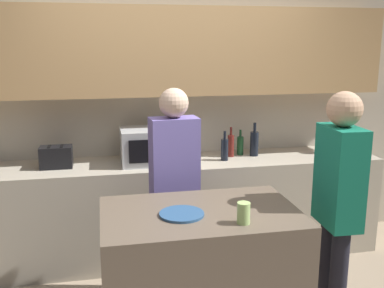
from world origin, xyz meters
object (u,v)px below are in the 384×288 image
bottle_0 (225,149)px  bottle_3 (254,143)px  person_left (174,178)px  person_center (338,198)px  bottle_2 (240,145)px  toaster (56,157)px  potted_plant (342,132)px  plate_on_island (182,214)px  microwave (151,146)px  bottle_1 (231,145)px  cup_0 (244,213)px

bottle_0 → bottle_3: bottle_3 is taller
person_left → person_center: size_ratio=0.98×
person_left → bottle_2: bearing=-137.7°
toaster → person_left: person_left is taller
potted_plant → bottle_3: size_ratio=1.28×
potted_plant → plate_on_island: 2.24m
microwave → bottle_1: size_ratio=1.91×
microwave → plate_on_island: 1.36m
bottle_0 → bottle_1: bottle_1 is taller
plate_on_island → bottle_0: bearing=64.7°
microwave → cup_0: size_ratio=4.33×
bottle_1 → bottle_2: 0.12m
plate_on_island → cup_0: (0.31, -0.18, 0.05)m
bottle_1 → person_left: 0.99m
cup_0 → person_left: size_ratio=0.08×
bottle_1 → bottle_3: size_ratio=0.89×
bottle_2 → cup_0: bearing=-106.9°
person_left → bottle_1: bearing=-135.2°
bottle_1 → person_center: 1.45m
potted_plant → toaster: bearing=180.0°
potted_plant → plate_on_island: potted_plant is taller
bottle_0 → bottle_2: bearing=40.6°
toaster → bottle_0: (1.43, -0.05, 0.01)m
bottle_3 → cup_0: bottle_3 is taller
microwave → potted_plant: potted_plant is taller
toaster → bottle_3: bearing=1.9°
person_center → bottle_2: bearing=8.9°
toaster → person_center: 2.25m
potted_plant → bottle_0: bearing=-177.6°
toaster → person_left: size_ratio=0.16×
bottle_2 → plate_on_island: size_ratio=0.90×
microwave → toaster: (-0.79, 0.00, -0.06)m
bottle_2 → bottle_3: bottle_3 is taller
cup_0 → person_left: 0.90m
bottle_0 → plate_on_island: 1.45m
cup_0 → person_center: bearing=16.0°
bottle_0 → potted_plant: bearing=2.4°
bottle_1 → bottle_3: (0.22, -0.01, 0.01)m
bottle_1 → person_center: size_ratio=0.17×
microwave → potted_plant: bearing=0.0°
bottle_3 → person_center: person_center is taller
person_left → plate_on_island: bearing=79.5°
person_left → bottle_0: bearing=-135.7°
toaster → potted_plant: size_ratio=0.66×
potted_plant → bottle_2: 0.96m
bottle_2 → person_center: bearing=-83.6°
potted_plant → bottle_3: bearing=176.0°
toaster → bottle_3: bottle_3 is taller
bottle_0 → bottle_2: bottle_0 is taller
bottle_2 → toaster: bearing=-175.8°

